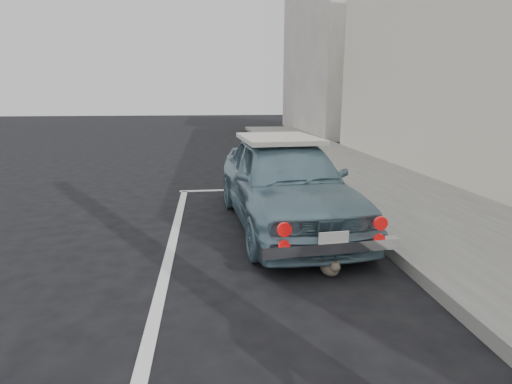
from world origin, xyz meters
TOP-DOWN VIEW (x-y plane):
  - building_far at (6.35, 20.00)m, footprint 3.50×10.00m
  - pline_front at (0.50, 6.50)m, footprint 3.00×0.12m
  - pline_side at (-0.90, 3.00)m, footprint 0.12×7.00m
  - retro_coupe at (0.76, 4.10)m, footprint 1.91×4.13m
  - cat at (0.93, 2.25)m, footprint 0.24×0.42m

SIDE VIEW (x-z plane):
  - pline_front at x=0.50m, z-range 0.00..0.01m
  - pline_side at x=-0.90m, z-range 0.00..0.01m
  - cat at x=0.93m, z-range -0.01..0.22m
  - retro_coupe at x=0.76m, z-range 0.01..1.37m
  - building_far at x=6.35m, z-range 0.00..8.00m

